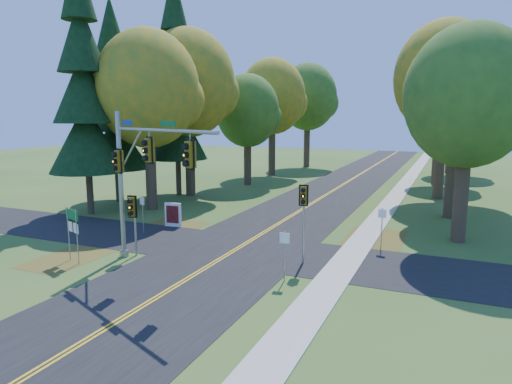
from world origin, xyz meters
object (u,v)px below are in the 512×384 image
at_px(route_sign_cluster, 72,224).
at_px(traffic_mast, 139,168).
at_px(info_kiosk, 173,215).
at_px(east_signal_pole, 304,204).

bearing_deg(route_sign_cluster, traffic_mast, 33.50).
relative_size(route_sign_cluster, info_kiosk, 1.73).
bearing_deg(info_kiosk, east_signal_pole, -26.01).
bearing_deg(traffic_mast, east_signal_pole, 48.79).
bearing_deg(info_kiosk, route_sign_cluster, -97.35).
xyz_separation_m(route_sign_cluster, info_kiosk, (0.39, 8.48, -1.18)).
distance_m(route_sign_cluster, info_kiosk, 8.57).
xyz_separation_m(traffic_mast, info_kiosk, (-3.24, 7.57, -4.14)).
height_order(traffic_mast, info_kiosk, traffic_mast).
distance_m(traffic_mast, east_signal_pole, 8.29).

